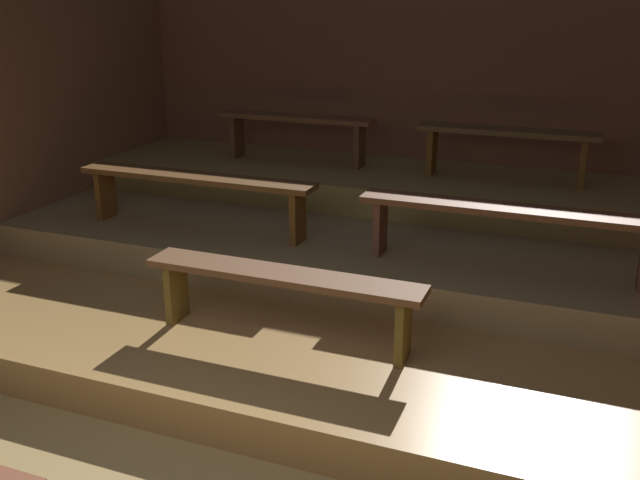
{
  "coord_description": "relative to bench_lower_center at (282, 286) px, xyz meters",
  "views": [
    {
      "loc": [
        1.67,
        -1.27,
        2.25
      ],
      "look_at": [
        -0.1,
        3.23,
        0.57
      ],
      "focal_mm": 39.81,
      "sensor_mm": 36.0,
      "label": 1
    }
  ],
  "objects": [
    {
      "name": "ground",
      "position": [
        -0.02,
        0.39,
        -0.64
      ],
      "size": [
        6.32,
        6.16,
        0.08
      ],
      "primitive_type": "cube",
      "color": "#A68852"
    },
    {
      "name": "wall_back",
      "position": [
        -0.02,
        3.1,
        0.59
      ],
      "size": [
        6.32,
        0.06,
        2.38
      ],
      "primitive_type": "cube",
      "color": "brown",
      "rests_on": "ground"
    },
    {
      "name": "platform_lower",
      "position": [
        -0.02,
        1.12,
        -0.48
      ],
      "size": [
        5.52,
        3.9,
        0.25
      ],
      "primitive_type": "cube",
      "color": "#AD834A",
      "rests_on": "ground"
    },
    {
      "name": "platform_middle",
      "position": [
        -0.02,
        1.8,
        -0.23
      ],
      "size": [
        5.52,
        2.54,
        0.25
      ],
      "primitive_type": "cube",
      "color": "#A0895C",
      "rests_on": "platform_lower"
    },
    {
      "name": "platform_upper",
      "position": [
        -0.02,
        2.43,
        0.02
      ],
      "size": [
        5.52,
        1.29,
        0.25
      ],
      "primitive_type": "cube",
      "color": "#A58F4D",
      "rests_on": "platform_middle"
    },
    {
      "name": "bench_lower_center",
      "position": [
        0.0,
        0.0,
        0.0
      ],
      "size": [
        1.74,
        0.26,
        0.44
      ],
      "color": "brown",
      "rests_on": "platform_lower"
    },
    {
      "name": "bench_middle_left",
      "position": [
        -1.2,
        1.03,
        0.25
      ],
      "size": [
        1.96,
        0.26,
        0.44
      ],
      "color": "brown",
      "rests_on": "platform_middle"
    },
    {
      "name": "bench_middle_right",
      "position": [
        1.15,
        1.03,
        0.25
      ],
      "size": [
        1.96,
        0.26,
        0.44
      ],
      "color": "brown",
      "rests_on": "platform_middle"
    },
    {
      "name": "bench_upper_left",
      "position": [
        -0.99,
        2.51,
        0.49
      ],
      "size": [
        1.5,
        0.26,
        0.44
      ],
      "color": "brown",
      "rests_on": "platform_upper"
    },
    {
      "name": "bench_upper_right",
      "position": [
        0.94,
        2.51,
        0.49
      ],
      "size": [
        1.5,
        0.26,
        0.44
      ],
      "color": "brown",
      "rests_on": "platform_upper"
    }
  ]
}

